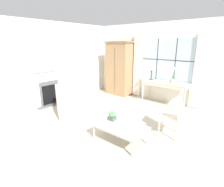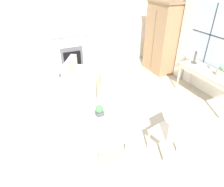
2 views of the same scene
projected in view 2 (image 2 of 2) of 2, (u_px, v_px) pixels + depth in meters
ground_plane at (105, 123)px, 4.40m from camera, size 14.00×14.00×0.00m
wall_back_windowed at (221, 43)px, 4.74m from camera, size 7.20×0.14×2.80m
wall_left at (85, 26)px, 6.24m from camera, size 0.06×7.20×2.80m
fireplace at (71, 51)px, 6.32m from camera, size 0.34×1.23×1.99m
armoire at (161, 38)px, 6.21m from camera, size 1.09×0.60×2.16m
console_table at (209, 75)px, 4.81m from camera, size 1.56×0.56×0.80m
table_lamp at (197, 47)px, 4.99m from camera, size 0.25×0.25×0.58m
potted_orchid at (220, 68)px, 4.50m from camera, size 0.16×0.13×0.52m
armchair_upholstered at (82, 81)px, 5.48m from camera, size 1.26×1.21×0.87m
side_chair_wooden at (172, 129)px, 3.33m from camera, size 0.53×0.53×1.10m
coffee_table at (101, 127)px, 3.77m from camera, size 1.14×0.67×0.38m
potted_plant_small at (99, 110)px, 3.96m from camera, size 0.16×0.16×0.22m
pillar_candle at (103, 126)px, 3.66m from camera, size 0.12×0.12×0.11m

